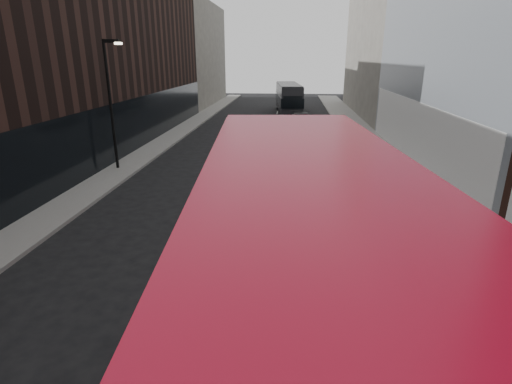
% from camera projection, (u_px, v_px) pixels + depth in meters
% --- Properties ---
extents(sidewalk_right, '(3.00, 80.00, 0.15)m').
position_uv_depth(sidewalk_right, '(372.00, 148.00, 28.51)').
color(sidewalk_right, slate).
rests_on(sidewalk_right, ground).
extents(sidewalk_left, '(2.00, 80.00, 0.15)m').
position_uv_depth(sidewalk_left, '(161.00, 144.00, 29.81)').
color(sidewalk_left, slate).
rests_on(sidewalk_left, ground).
extents(building_victorian, '(6.50, 24.00, 21.00)m').
position_uv_depth(building_victorian, '(384.00, 24.00, 43.03)').
color(building_victorian, '#615C56').
rests_on(building_victorian, ground).
extents(building_left_mid, '(5.00, 24.00, 14.00)m').
position_uv_depth(building_left_mid, '(132.00, 47.00, 32.59)').
color(building_left_mid, black).
rests_on(building_left_mid, ground).
extents(building_left_far, '(5.00, 20.00, 13.00)m').
position_uv_depth(building_left_far, '(195.00, 55.00, 53.50)').
color(building_left_far, '#615C56').
rests_on(building_left_far, ground).
extents(street_lamp, '(1.06, 0.22, 7.00)m').
position_uv_depth(street_lamp, '(111.00, 97.00, 21.90)').
color(street_lamp, black).
rests_on(street_lamp, sidewalk_left).
extents(grey_bus, '(3.40, 10.48, 3.33)m').
position_uv_depth(grey_bus, '(288.00, 97.00, 46.35)').
color(grey_bus, black).
rests_on(grey_bus, ground).
extents(car_a, '(1.83, 4.07, 1.36)m').
position_uv_depth(car_a, '(270.00, 156.00, 23.60)').
color(car_a, black).
rests_on(car_a, ground).
extents(car_b, '(1.42, 3.74, 1.22)m').
position_uv_depth(car_b, '(285.00, 158.00, 23.52)').
color(car_b, gray).
rests_on(car_b, ground).
extents(car_c, '(2.20, 5.21, 1.50)m').
position_uv_depth(car_c, '(301.00, 121.00, 35.86)').
color(car_c, black).
rests_on(car_c, ground).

